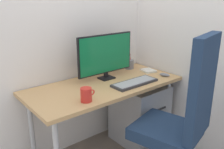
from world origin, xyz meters
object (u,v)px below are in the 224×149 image
mouse (165,75)px  office_chair (181,115)px  keyboard (135,83)px  notebook (148,71)px  coffee_mug (86,95)px  monitor (106,55)px  pen_holder (129,64)px  filing_cabinet (139,113)px

mouse → office_chair: bearing=-145.3°
keyboard → mouse: 0.39m
notebook → coffee_mug: coffee_mug is taller
monitor → pen_holder: bearing=14.0°
monitor → notebook: 0.55m
filing_cabinet → coffee_mug: 0.94m
monitor → keyboard: bearing=-70.2°
notebook → coffee_mug: 0.96m
mouse → pen_holder: pen_holder is taller
pen_holder → coffee_mug: bearing=-153.0°
filing_cabinet → pen_holder: size_ratio=3.56×
monitor → notebook: bearing=-12.6°
coffee_mug → office_chair: bearing=-38.6°
monitor → pen_holder: size_ratio=3.44×
pen_holder → coffee_mug: 0.96m
mouse → notebook: mouse is taller
mouse → coffee_mug: coffee_mug is taller
office_chair → notebook: bearing=62.5°
filing_cabinet → notebook: (0.15, 0.04, 0.44)m
monitor → coffee_mug: size_ratio=4.99×
monitor → notebook: (0.49, -0.11, -0.23)m
mouse → filing_cabinet: bearing=113.2°
office_chair → coffee_mug: bearing=141.4°
filing_cabinet → notebook: size_ratio=4.39×
office_chair → coffee_mug: (-0.58, 0.46, 0.18)m
monitor → coffee_mug: (-0.45, -0.33, -0.18)m
filing_cabinet → keyboard: (-0.23, -0.15, 0.44)m
keyboard → notebook: bearing=25.8°
keyboard → notebook: 0.42m
keyboard → pen_holder: (0.30, 0.39, 0.04)m
mouse → coffee_mug: 0.94m
pen_holder → coffee_mug: (-0.85, -0.43, 0.00)m
office_chair → notebook: (0.36, 0.68, 0.13)m
mouse → coffee_mug: bearing=162.8°
monitor → keyboard: size_ratio=1.35×
office_chair → mouse: size_ratio=11.87×
office_chair → monitor: (-0.13, 0.79, 0.36)m
pen_holder → filing_cabinet: bearing=-105.5°
coffee_mug → pen_holder: bearing=27.0°
pen_holder → notebook: (0.08, -0.21, -0.04)m
monitor → keyboard: (0.11, -0.29, -0.22)m
monitor → mouse: monitor is taller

